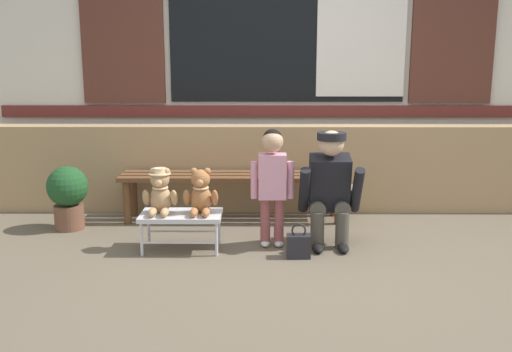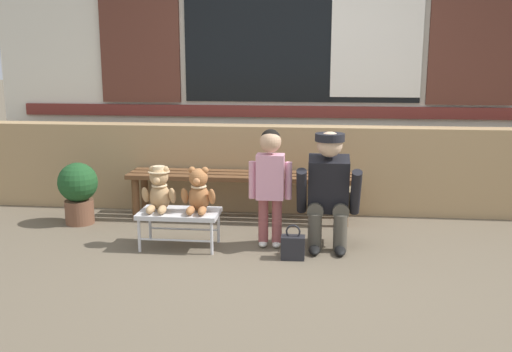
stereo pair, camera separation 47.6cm
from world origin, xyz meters
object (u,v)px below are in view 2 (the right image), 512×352
wooden_bench_long (240,181)px  small_display_bench (179,215)px  teddy_bear_plain (198,192)px  teddy_bear_with_hat (159,190)px  handbag_on_ground (293,247)px  adult_crouching (330,190)px  potted_plant (78,189)px  child_standing (270,175)px

wooden_bench_long → small_display_bench: bearing=-113.6°
teddy_bear_plain → teddy_bear_with_hat: bearing=179.9°
handbag_on_ground → teddy_bear_with_hat: bearing=170.5°
teddy_bear_with_hat → adult_crouching: adult_crouching is taller
wooden_bench_long → potted_plant: bearing=-168.1°
small_display_bench → handbag_on_ground: bearing=-11.0°
teddy_bear_with_hat → handbag_on_ground: 1.16m
wooden_bench_long → adult_crouching: 1.11m
teddy_bear_with_hat → handbag_on_ground: bearing=-9.5°
small_display_bench → adult_crouching: 1.22m
teddy_bear_plain → child_standing: 0.59m
wooden_bench_long → child_standing: 0.87m
adult_crouching → wooden_bench_long: bearing=137.8°
teddy_bear_plain → handbag_on_ground: size_ratio=1.34×
teddy_bear_with_hat → potted_plant: 1.08m
teddy_bear_with_hat → child_standing: child_standing is taller
teddy_bear_with_hat → child_standing: (0.88, 0.10, 0.12)m
wooden_bench_long → teddy_bear_plain: (-0.22, -0.86, 0.09)m
teddy_bear_plain → child_standing: (0.56, 0.10, 0.13)m
teddy_bear_with_hat → wooden_bench_long: bearing=58.0°
small_display_bench → child_standing: 0.80m
wooden_bench_long → adult_crouching: bearing=-42.2°
wooden_bench_long → potted_plant: potted_plant is taller
teddy_bear_with_hat → child_standing: 0.90m
teddy_bear_with_hat → handbag_on_ground: teddy_bear_with_hat is taller
wooden_bench_long → child_standing: size_ratio=2.19×
wooden_bench_long → handbag_on_ground: bearing=-62.3°
small_display_bench → adult_crouching: bearing=5.7°
wooden_bench_long → handbag_on_ground: size_ratio=7.72×
small_display_bench → adult_crouching: (1.20, 0.12, 0.21)m
child_standing → handbag_on_ground: child_standing is taller
wooden_bench_long → small_display_bench: (-0.38, -0.86, -0.11)m
wooden_bench_long → child_standing: (0.35, -0.76, 0.22)m
wooden_bench_long → adult_crouching: (0.82, -0.74, 0.11)m
wooden_bench_long → teddy_bear_with_hat: 1.02m
child_standing → teddy_bear_plain: bearing=-170.1°
adult_crouching → handbag_on_ground: adult_crouching is taller
small_display_bench → teddy_bear_plain: 0.25m
teddy_bear_plain → child_standing: child_standing is taller
potted_plant → teddy_bear_with_hat: bearing=-31.1°
adult_crouching → child_standing: bearing=-177.5°
teddy_bear_with_hat → handbag_on_ground: (1.08, -0.18, -0.38)m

